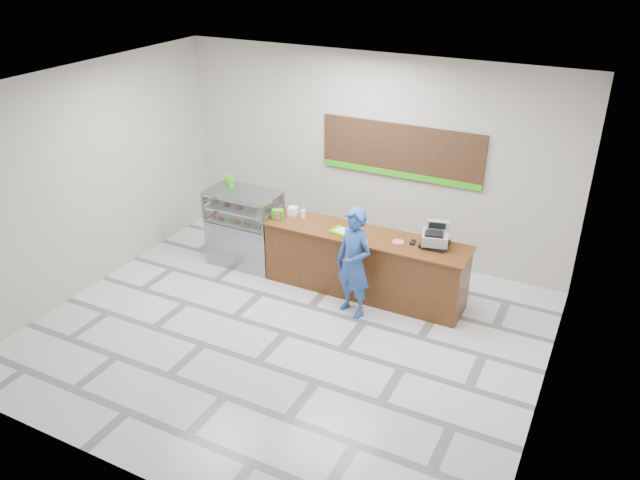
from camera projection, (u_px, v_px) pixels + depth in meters
The scene contains 16 objects.
floor at pixel (286, 333), 9.01m from camera, with size 7.00×7.00×0.00m, color silver.
back_wall at pixel (370, 157), 10.62m from camera, with size 7.00×7.00×0.00m, color #B4AFA5.
ceiling at pixel (278, 91), 7.44m from camera, with size 7.00×7.00×0.00m, color silver.
sales_counter at pixel (364, 264), 9.79m from camera, with size 3.26×0.76×1.03m.
display_case at pixel (245, 227), 10.62m from camera, with size 1.22×0.72×1.33m.
menu_board at pixel (401, 152), 10.28m from camera, with size 2.80×0.06×0.90m.
cash_register at pixel (435, 237), 9.18m from camera, with size 0.47×0.48×0.36m.
card_terminal at pixel (413, 242), 9.29m from camera, with size 0.07×0.14×0.04m, color black.
serving_tray at pixel (343, 231), 9.64m from camera, with size 0.43×0.35×0.02m.
napkin_box at pixel (293, 211), 10.20m from camera, with size 0.15×0.15×0.13m, color white.
straw_cup at pixel (303, 214), 10.11m from camera, with size 0.08×0.08×0.13m, color silver.
promo_box at pixel (277, 214), 10.06m from camera, with size 0.18×0.12×0.16m, color #30B613.
donut_decal at pixel (398, 242), 9.35m from camera, with size 0.18×0.18×0.00m, color #F05B7C.
green_cup_left at pixel (228, 179), 10.67m from camera, with size 0.09×0.09×0.14m, color #30B613.
green_cup_right at pixel (231, 182), 10.49m from camera, with size 0.10×0.10×0.15m, color #30B613.
customer at pixel (354, 263), 9.12m from camera, with size 0.62×0.41×1.71m, color #294E9E.
Camera 1 is at (3.82, -6.42, 5.25)m, focal length 35.00 mm.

